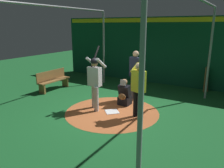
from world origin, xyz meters
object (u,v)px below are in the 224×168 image
Objects in this scene: home_plate at (112,112)px; bat_rack at (206,80)px; bench at (53,80)px; visitor at (139,86)px; catcher at (124,95)px; batter at (95,79)px; umpire at (135,72)px.

bat_rack is (-4.20, 2.19, 0.48)m from home_plate.
bat_rack is 6.63m from bench.
bat_rack is (-4.15, 1.29, -0.50)m from visitor.
bench is (-0.08, -3.58, 0.07)m from catcher.
bat_rack is at bearing 152.50° from home_plate.
batter is 1.99× the size of bat_rack.
visitor is at bearing 93.42° from home_plate.
umpire is 3.43m from bat_rack.
umpire is at bearing 157.26° from batter.
catcher is 0.59× the size of bench.
visitor is 1.97× the size of bat_rack.
bench is (3.32, -5.74, -0.05)m from bat_rack.
batter reaches higher than bat_rack.
batter is 1.01× the size of visitor.
bat_rack reaches higher than home_plate.
home_plate is 0.40× the size of bat_rack.
batter reaches higher than umpire.
bench is (0.69, -3.62, -0.61)m from umpire.
home_plate is 0.23× the size of umpire.
bench is at bearing -59.97° from bat_rack.
catcher is 1.30m from visitor.
umpire is (-1.57, 0.06, 1.04)m from home_plate.
umpire is 1.16× the size of bench.
batter is 1.30× the size of bench.
bench reaches higher than home_plate.
home_plate is at bearing -27.50° from bat_rack.
visitor is at bearing 28.69° from umpire.
bat_rack reaches higher than catcher.
visitor is (-0.05, 0.89, 0.98)m from home_plate.
bat_rack is at bearing 120.03° from bench.
batter is 1.28m from catcher.
umpire is 1.77× the size of bat_rack.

